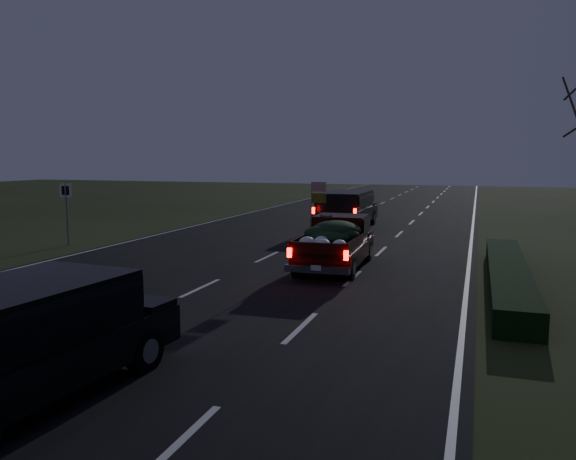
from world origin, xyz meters
The scene contains 7 objects.
ground centered at (0.00, 0.00, 0.00)m, with size 120.00×120.00×0.00m, color black.
road_asphalt centered at (0.00, 0.00, 0.01)m, with size 14.00×120.00×0.02m, color black.
hedge_row centered at (7.80, 3.00, 0.30)m, with size 1.00×10.00×0.60m, color black.
route_sign centered at (-8.50, 5.00, 1.66)m, with size 0.55×0.08×2.50m.
pickup_truck centered at (2.73, 3.95, 0.91)m, with size 1.94×4.70×2.43m.
lead_suv centered at (0.79, 13.90, 1.12)m, with size 2.18×5.18×1.48m.
rear_suv centered at (0.84, -7.18, 1.05)m, with size 2.43×5.00×1.39m.
Camera 1 is at (6.94, -13.15, 3.48)m, focal length 35.00 mm.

